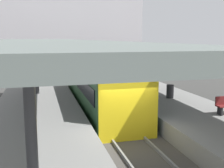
% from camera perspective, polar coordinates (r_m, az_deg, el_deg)
% --- Properties ---
extents(ground_plane, '(80.00, 80.00, 0.00)m').
position_cam_1_polar(ground_plane, '(11.95, 3.79, -13.00)').
color(ground_plane, '#383835').
extents(platform_left, '(4.40, 28.00, 1.00)m').
position_cam_1_polar(platform_left, '(11.21, -15.36, -12.14)').
color(platform_left, gray).
rests_on(platform_left, ground_plane).
extents(platform_right, '(4.40, 28.00, 1.00)m').
position_cam_1_polar(platform_right, '(13.41, 19.57, -8.72)').
color(platform_right, gray).
rests_on(platform_right, ground_plane).
extents(track_ballast, '(3.20, 28.00, 0.20)m').
position_cam_1_polar(track_ballast, '(11.91, 3.79, -12.56)').
color(track_ballast, '#423F3D').
rests_on(track_ballast, ground_plane).
extents(rail_near_side, '(0.08, 28.00, 0.14)m').
position_cam_1_polar(rail_near_side, '(11.65, 0.37, -12.15)').
color(rail_near_side, slate).
rests_on(rail_near_side, track_ballast).
extents(rail_far_side, '(0.08, 28.00, 0.14)m').
position_cam_1_polar(rail_far_side, '(12.08, 7.11, -11.41)').
color(rail_far_side, slate).
rests_on(rail_far_side, track_ballast).
extents(commuter_train, '(2.78, 12.62, 3.10)m').
position_cam_1_polar(commuter_train, '(17.52, -2.92, 0.19)').
color(commuter_train, '#2D5633').
rests_on(commuter_train, track_ballast).
extents(canopy_left, '(4.18, 21.00, 3.51)m').
position_cam_1_polar(canopy_left, '(11.84, -16.17, 8.25)').
color(canopy_left, '#333335').
rests_on(canopy_left, platform_left).
extents(canopy_right, '(4.18, 21.00, 3.05)m').
position_cam_1_polar(canopy_right, '(13.96, 17.12, 6.51)').
color(canopy_right, '#333335').
rests_on(canopy_right, platform_right).
extents(litter_bin, '(0.44, 0.44, 0.80)m').
position_cam_1_polar(litter_bin, '(16.87, 12.05, -1.51)').
color(litter_bin, '#2D2D30').
rests_on(litter_bin, platform_right).
extents(station_building_backdrop, '(18.00, 6.00, 11.00)m').
position_cam_1_polar(station_building_backdrop, '(30.49, -12.13, 11.10)').
color(station_building_backdrop, '#B7B2B7').
rests_on(station_building_backdrop, ground_plane).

